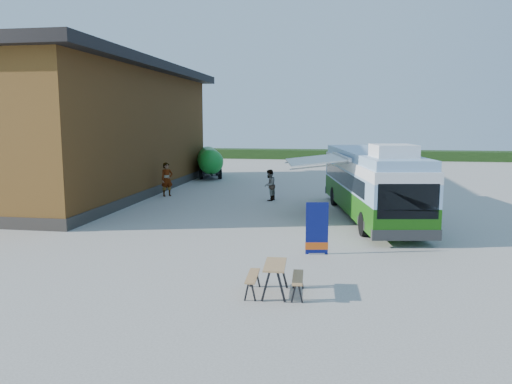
% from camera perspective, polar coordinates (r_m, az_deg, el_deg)
% --- Properties ---
extents(ground, '(100.00, 100.00, 0.00)m').
position_cam_1_polar(ground, '(18.27, -2.86, -5.28)').
color(ground, '#BCB7AD').
rests_on(ground, ground).
extents(barn, '(9.60, 21.20, 7.50)m').
position_cam_1_polar(barn, '(30.86, -18.33, 6.57)').
color(barn, brown).
rests_on(barn, ground).
extents(hedge, '(40.00, 3.00, 1.00)m').
position_cam_1_polar(hedge, '(55.64, 13.72, 4.13)').
color(hedge, '#264419').
rests_on(hedge, ground).
extents(bus, '(4.14, 11.23, 3.38)m').
position_cam_1_polar(bus, '(22.36, 12.94, 1.21)').
color(bus, '#196611').
rests_on(bus, ground).
extents(awning, '(3.03, 4.24, 0.50)m').
position_cam_1_polar(awning, '(22.16, 7.24, 3.50)').
color(awning, white).
rests_on(awning, ground).
extents(banner, '(0.73, 0.26, 1.69)m').
position_cam_1_polar(banner, '(16.07, 6.97, -4.68)').
color(banner, navy).
rests_on(banner, ground).
extents(picnic_table, '(1.43, 1.29, 0.78)m').
position_cam_1_polar(picnic_table, '(12.38, 2.19, -9.09)').
color(picnic_table, tan).
rests_on(picnic_table, ground).
extents(person_a, '(0.82, 0.81, 1.90)m').
position_cam_1_polar(person_a, '(28.50, -10.14, 1.43)').
color(person_a, '#999999').
rests_on(person_a, ground).
extents(person_b, '(0.78, 0.92, 1.67)m').
position_cam_1_polar(person_b, '(26.49, 1.55, 0.79)').
color(person_b, '#999999').
rests_on(person_b, ground).
extents(slurry_tanker, '(3.00, 5.75, 2.21)m').
position_cam_1_polar(slurry_tanker, '(37.39, -5.37, 3.62)').
color(slurry_tanker, '#198E2A').
rests_on(slurry_tanker, ground).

